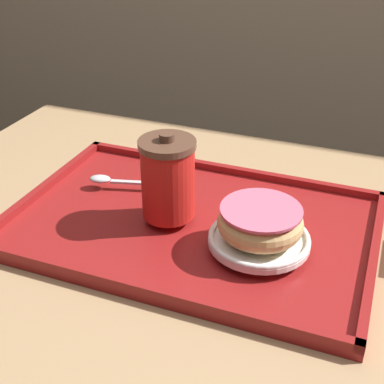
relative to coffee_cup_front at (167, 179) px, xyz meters
The scene contains 6 objects.
cafe_table 0.25m from the coffee_cup_front, ahead, with size 1.08×0.73×0.76m.
serving_tray 0.09m from the coffee_cup_front, 18.07° to the left, with size 0.53×0.35×0.02m.
coffee_cup_front is the anchor object (origin of this frame).
plate_with_chocolate_donut 0.16m from the coffee_cup_front, ahead, with size 0.14×0.14×0.01m.
donut_chocolate_glazed 0.15m from the coffee_cup_front, ahead, with size 0.12×0.12×0.04m.
spoon 0.15m from the coffee_cup_front, 156.41° to the left, with size 0.13×0.05×0.01m.
Camera 1 is at (0.21, -0.61, 1.21)m, focal length 50.00 mm.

